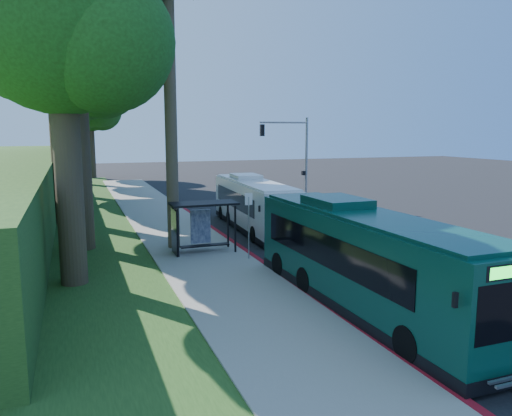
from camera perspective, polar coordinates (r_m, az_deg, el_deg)
name	(u,v)px	position (r m, az deg, el deg)	size (l,w,h in m)	color
ground	(306,232)	(29.77, 5.79, -2.78)	(140.00, 140.00, 0.00)	black
sidewalk	(185,241)	(27.41, -8.09, -3.72)	(4.50, 70.00, 0.12)	gray
red_curb	(250,254)	(24.26, -0.73, -5.27)	(0.25, 30.00, 0.13)	maroon
grass_verge	(73,231)	(31.74, -20.16, -2.51)	(8.00, 70.00, 0.06)	#234719
bus_shelter	(198,218)	(24.34, -6.65, -1.09)	(3.20, 1.51, 2.55)	black
stop_sign_pole	(249,217)	(22.79, -0.84, -1.00)	(0.35, 0.06, 3.17)	gray
traffic_signal_pole	(295,150)	(39.85, 4.46, 6.58)	(4.10, 0.30, 7.00)	gray
tree_0	(74,19)	(26.68, -20.08, 19.62)	(8.40, 8.00, 15.70)	#382B1E
tree_1	(55,19)	(34.82, -22.02, 19.41)	(10.50, 10.00, 18.26)	#382B1E
tree_2	(80,72)	(42.41, -19.48, 14.44)	(8.82, 8.40, 15.12)	#382B1E
tree_3	(54,64)	(50.52, -22.06, 15.04)	(10.08, 9.60, 17.28)	#382B1E
tree_4	(82,95)	(58.30, -19.23, 12.06)	(8.40, 8.00, 14.14)	#382B1E
tree_5	(90,106)	(66.27, -18.48, 10.99)	(7.35, 7.00, 12.86)	#382B1E
tree_6	(63,27)	(20.50, -21.22, 18.74)	(7.56, 7.20, 13.74)	#382B1E
white_bus	(254,204)	(30.35, -0.27, 0.50)	(2.86, 10.93, 3.23)	silver
teal_bus	(364,258)	(17.26, 12.20, -5.59)	(2.70, 11.98, 3.56)	#0A3C30
pickup	(266,204)	(36.47, 1.12, 0.47)	(2.22, 4.81, 1.34)	white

